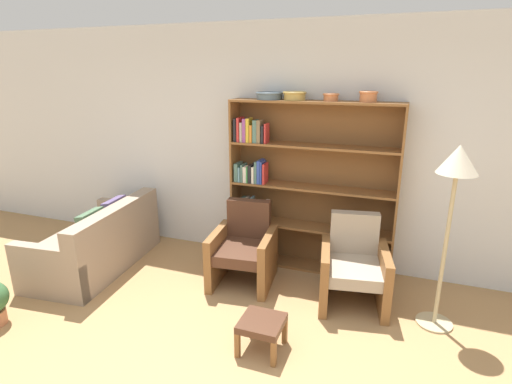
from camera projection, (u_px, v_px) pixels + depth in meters
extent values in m
cube|color=silver|center=(296.00, 148.00, 4.58)|extent=(12.00, 0.06, 2.75)
cube|color=brown|center=(236.00, 181.00, 4.76)|extent=(0.02, 0.30, 1.92)
cube|color=brown|center=(398.00, 197.00, 4.15)|extent=(0.02, 0.30, 1.92)
cube|color=brown|center=(315.00, 102.00, 4.18)|extent=(1.81, 0.30, 0.02)
cube|color=brown|center=(308.00, 265.00, 4.73)|extent=(1.81, 0.30, 0.03)
cube|color=brown|center=(314.00, 185.00, 4.58)|extent=(1.81, 0.01, 1.92)
cube|color=black|center=(239.00, 247.00, 4.95)|extent=(0.04, 0.19, 0.20)
cube|color=red|center=(241.00, 248.00, 4.92)|extent=(0.02, 0.15, 0.20)
cube|color=gold|center=(244.00, 245.00, 4.92)|extent=(0.03, 0.19, 0.26)
cube|color=#994C99|center=(246.00, 248.00, 4.89)|extent=(0.04, 0.14, 0.21)
cube|color=#388C47|center=(250.00, 248.00, 4.88)|extent=(0.04, 0.16, 0.24)
cube|color=#388C47|center=(253.00, 247.00, 4.85)|extent=(0.03, 0.13, 0.28)
cube|color=#334CB2|center=(256.00, 248.00, 4.84)|extent=(0.03, 0.14, 0.28)
cube|color=orange|center=(259.00, 249.00, 4.84)|extent=(0.03, 0.15, 0.25)
cube|color=#388C47|center=(262.00, 252.00, 4.86)|extent=(0.02, 0.20, 0.17)
cube|color=#334CB2|center=(264.00, 248.00, 4.84)|extent=(0.02, 0.19, 0.27)
cube|color=#669EB2|center=(266.00, 249.00, 4.83)|extent=(0.03, 0.20, 0.26)
cube|color=black|center=(268.00, 250.00, 4.80)|extent=(0.03, 0.15, 0.25)
cube|color=brown|center=(310.00, 226.00, 4.58)|extent=(1.81, 0.30, 0.02)
cube|color=#7F6B4C|center=(238.00, 208.00, 4.81)|extent=(0.02, 0.20, 0.23)
cube|color=#7F6B4C|center=(240.00, 211.00, 4.81)|extent=(0.02, 0.18, 0.16)
cube|color=#4C756B|center=(243.00, 208.00, 4.78)|extent=(0.04, 0.19, 0.25)
cube|color=#B2A899|center=(245.00, 209.00, 4.76)|extent=(0.02, 0.17, 0.24)
cube|color=#B2A899|center=(247.00, 208.00, 4.73)|extent=(0.02, 0.13, 0.28)
cube|color=#B2A899|center=(249.00, 210.00, 4.75)|extent=(0.02, 0.17, 0.22)
cube|color=#669EB2|center=(252.00, 209.00, 4.72)|extent=(0.03, 0.16, 0.28)
cube|color=#B2A899|center=(254.00, 210.00, 4.74)|extent=(0.02, 0.20, 0.22)
cube|color=gold|center=(256.00, 213.00, 4.73)|extent=(0.03, 0.17, 0.17)
cube|color=gold|center=(258.00, 211.00, 4.69)|extent=(0.03, 0.12, 0.24)
cube|color=#7F6B4C|center=(262.00, 214.00, 4.70)|extent=(0.04, 0.16, 0.18)
cube|color=white|center=(266.00, 211.00, 4.67)|extent=(0.04, 0.16, 0.25)
cube|color=brown|center=(311.00, 188.00, 4.45)|extent=(1.81, 0.30, 0.02)
cube|color=#4C756B|center=(238.00, 172.00, 4.66)|extent=(0.04, 0.18, 0.21)
cube|color=#669EB2|center=(241.00, 173.00, 4.66)|extent=(0.02, 0.18, 0.17)
cube|color=#4C756B|center=(244.00, 173.00, 4.63)|extent=(0.02, 0.16, 0.20)
cube|color=white|center=(246.00, 174.00, 4.61)|extent=(0.04, 0.12, 0.18)
cube|color=#388C47|center=(249.00, 174.00, 4.61)|extent=(0.02, 0.16, 0.19)
cube|color=black|center=(252.00, 173.00, 4.62)|extent=(0.04, 0.20, 0.21)
cube|color=white|center=(255.00, 174.00, 4.60)|extent=(0.03, 0.18, 0.19)
cube|color=#4C756B|center=(258.00, 172.00, 4.57)|extent=(0.03, 0.17, 0.25)
cube|color=#334CB2|center=(261.00, 171.00, 4.56)|extent=(0.04, 0.18, 0.27)
cube|color=#334CB2|center=(263.00, 172.00, 4.55)|extent=(0.02, 0.17, 0.26)
cube|color=red|center=(265.00, 173.00, 4.54)|extent=(0.02, 0.15, 0.23)
cube|color=brown|center=(313.00, 146.00, 4.31)|extent=(1.81, 0.30, 0.02)
cube|color=black|center=(237.00, 130.00, 4.50)|extent=(0.03, 0.13, 0.26)
cube|color=red|center=(240.00, 129.00, 4.51)|extent=(0.03, 0.18, 0.27)
cube|color=#B2A899|center=(244.00, 132.00, 4.51)|extent=(0.03, 0.20, 0.22)
cube|color=#994C99|center=(246.00, 130.00, 4.47)|extent=(0.04, 0.14, 0.26)
cube|color=gold|center=(249.00, 130.00, 4.45)|extent=(0.03, 0.14, 0.27)
cube|color=orange|center=(253.00, 133.00, 4.46)|extent=(0.03, 0.17, 0.20)
cube|color=#4C756B|center=(256.00, 131.00, 4.43)|extent=(0.04, 0.14, 0.25)
cube|color=#7F6B4C|center=(260.00, 131.00, 4.41)|extent=(0.04, 0.13, 0.25)
cube|color=black|center=(264.00, 134.00, 4.41)|extent=(0.03, 0.15, 0.19)
cube|color=red|center=(267.00, 133.00, 4.39)|extent=(0.02, 0.14, 0.22)
cylinder|color=slate|center=(269.00, 96.00, 4.33)|extent=(0.27, 0.27, 0.07)
torus|color=slate|center=(269.00, 93.00, 4.32)|extent=(0.30, 0.30, 0.02)
cylinder|color=tan|center=(295.00, 96.00, 4.23)|extent=(0.23, 0.23, 0.09)
torus|color=tan|center=(295.00, 93.00, 4.22)|extent=(0.25, 0.25, 0.02)
cylinder|color=#C67547|center=(331.00, 97.00, 4.11)|extent=(0.15, 0.15, 0.07)
torus|color=#C67547|center=(331.00, 94.00, 4.10)|extent=(0.17, 0.17, 0.02)
cylinder|color=#C67547|center=(368.00, 97.00, 3.98)|extent=(0.17, 0.17, 0.10)
torus|color=#C67547|center=(369.00, 92.00, 3.97)|extent=(0.19, 0.19, 0.02)
cube|color=gray|center=(95.00, 249.00, 4.69)|extent=(0.98, 1.67, 0.41)
cube|color=gray|center=(116.00, 222.00, 4.50)|extent=(0.34, 1.60, 0.35)
cube|color=gray|center=(48.00, 273.00, 3.99)|extent=(0.83, 0.20, 0.57)
cube|color=gray|center=(129.00, 221.00, 5.35)|extent=(0.83, 0.20, 0.57)
cube|color=#4C6B4C|center=(94.00, 227.00, 4.33)|extent=(0.21, 0.38, 0.37)
cube|color=#5B4C75|center=(117.00, 214.00, 4.74)|extent=(0.21, 0.38, 0.37)
cube|color=brown|center=(262.00, 285.00, 3.98)|extent=(0.08, 0.08, 0.34)
cube|color=brown|center=(208.00, 278.00, 4.11)|extent=(0.08, 0.08, 0.34)
cube|color=brown|center=(274.00, 258.00, 4.55)|extent=(0.08, 0.08, 0.34)
cube|color=brown|center=(226.00, 253.00, 4.67)|extent=(0.08, 0.08, 0.34)
cube|color=#4C2D1E|center=(243.00, 251.00, 4.27)|extent=(0.55, 0.69, 0.12)
cube|color=#4C2D1E|center=(249.00, 219.00, 4.45)|extent=(0.49, 0.17, 0.46)
cube|color=brown|center=(268.00, 261.00, 4.23)|extent=(0.16, 0.68, 0.58)
cube|color=brown|center=(218.00, 255.00, 4.35)|extent=(0.16, 0.68, 0.58)
cube|color=brown|center=(386.00, 308.00, 3.60)|extent=(0.08, 0.08, 0.34)
cube|color=brown|center=(323.00, 301.00, 3.70)|extent=(0.08, 0.08, 0.34)
cube|color=brown|center=(379.00, 275.00, 4.18)|extent=(0.08, 0.08, 0.34)
cube|color=brown|center=(324.00, 270.00, 4.27)|extent=(0.08, 0.08, 0.34)
cube|color=tan|center=(354.00, 269.00, 3.88)|extent=(0.59, 0.71, 0.12)
cube|color=tan|center=(354.00, 234.00, 4.07)|extent=(0.49, 0.20, 0.46)
cube|color=brown|center=(383.00, 279.00, 3.86)|extent=(0.20, 0.68, 0.58)
cube|color=brown|center=(324.00, 274.00, 3.95)|extent=(0.20, 0.68, 0.58)
cylinder|color=tan|center=(434.00, 322.00, 3.66)|extent=(0.32, 0.32, 0.02)
cylinder|color=tan|center=(445.00, 252.00, 3.45)|extent=(0.04, 0.04, 1.40)
cone|color=beige|center=(459.00, 159.00, 3.21)|extent=(0.33, 0.33, 0.24)
cube|color=brown|center=(251.00, 323.00, 3.48)|extent=(0.04, 0.04, 0.22)
cube|color=brown|center=(285.00, 331.00, 3.38)|extent=(0.04, 0.04, 0.22)
cube|color=brown|center=(237.00, 345.00, 3.20)|extent=(0.04, 0.04, 0.22)
cube|color=brown|center=(274.00, 354.00, 3.10)|extent=(0.04, 0.04, 0.22)
cube|color=#4C2D1E|center=(262.00, 323.00, 3.25)|extent=(0.35, 0.35, 0.06)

